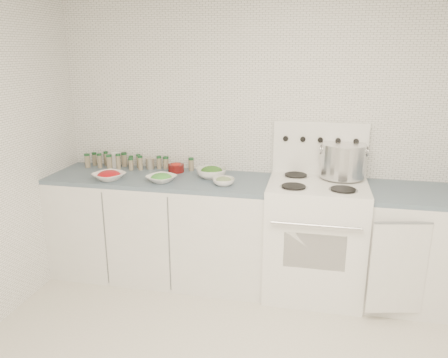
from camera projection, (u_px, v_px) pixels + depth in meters
room_walls at (228, 125)px, 2.19m from camera, size 3.54×3.04×2.52m
counter_left at (161, 226)px, 3.79m from camera, size 1.85×0.62×0.90m
stove at (315, 234)px, 3.51m from camera, size 0.76×0.70×1.36m
counter_right at (423, 248)px, 3.36m from camera, size 0.89×0.71×0.90m
stock_pot at (343, 159)px, 3.46m from camera, size 0.37×0.35×0.27m
bowl_tomato at (109, 176)px, 3.56m from camera, size 0.32×0.32×0.08m
bowl_snowpea at (161, 178)px, 3.51m from camera, size 0.29×0.29×0.07m
bowl_broccoli at (212, 172)px, 3.62m from camera, size 0.30×0.30×0.10m
bowl_zucchini at (224, 181)px, 3.43m from camera, size 0.21×0.21×0.07m
bowl_pepper at (176, 167)px, 3.79m from camera, size 0.14×0.14×0.08m
salt_canister at (115, 160)px, 3.95m from camera, size 0.07×0.07×0.14m
tin_can at (150, 164)px, 3.89m from camera, size 0.07×0.07×0.10m
spice_cluster at (127, 161)px, 3.91m from camera, size 1.00×0.16×0.14m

